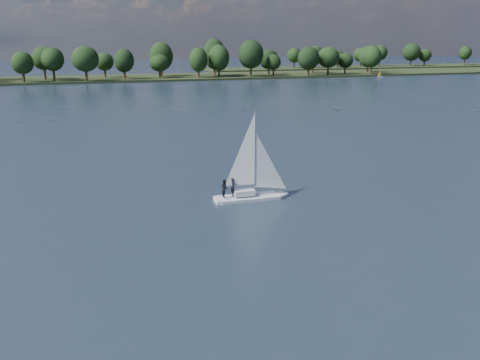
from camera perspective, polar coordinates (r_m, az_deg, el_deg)
name	(u,v)px	position (r m, az deg, el deg)	size (l,w,h in m)	color
ground	(184,113)	(120.74, -5.96, 7.14)	(700.00, 700.00, 0.00)	#233342
far_shore	(122,79)	(230.71, -12.52, 10.47)	(660.00, 40.00, 1.50)	black
far_shore_back	(386,67)	(334.37, 15.26, 11.53)	(220.00, 30.00, 1.40)	black
sailboat	(248,175)	(53.80, 0.83, 0.55)	(7.19, 2.26, 9.38)	silver
dinghy_orange	(380,75)	(245.58, 14.72, 10.79)	(2.49, 1.23, 3.82)	silver
treeline	(106,60)	(226.03, -14.15, 12.33)	(562.51, 74.16, 18.81)	black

